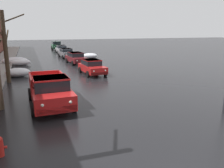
% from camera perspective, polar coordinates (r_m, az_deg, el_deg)
% --- Properties ---
extents(snow_bank_near_corner_left, '(3.11, 1.05, 0.83)m').
position_cam_1_polar(snow_bank_near_corner_left, '(31.20, -23.41, 5.44)').
color(snow_bank_near_corner_left, white).
rests_on(snow_bank_near_corner_left, ground).
extents(snow_bank_along_left_kerb, '(2.55, 1.30, 0.77)m').
position_cam_1_polar(snow_bank_along_left_kerb, '(34.24, -5.62, 7.04)').
color(snow_bank_along_left_kerb, white).
rests_on(snow_bank_along_left_kerb, ground).
extents(snow_bank_mid_block_left, '(2.20, 1.40, 0.79)m').
position_cam_1_polar(snow_bank_mid_block_left, '(22.34, -22.72, 2.69)').
color(snow_bank_mid_block_left, white).
rests_on(snow_bank_mid_block_left, ground).
extents(snow_bank_along_right_kerb, '(2.27, 0.98, 0.73)m').
position_cam_1_polar(snow_bank_along_right_kerb, '(29.36, -22.00, 5.04)').
color(snow_bank_along_right_kerb, white).
rests_on(snow_bank_along_right_kerb, ground).
extents(bare_tree_mid_block, '(2.69, 1.91, 6.17)m').
position_cam_1_polar(bare_tree_mid_block, '(19.84, -25.28, 8.88)').
color(bare_tree_mid_block, '#382B1E').
rests_on(bare_tree_mid_block, ground).
extents(pickup_truck_red_approaching_near_lane, '(2.34, 5.14, 1.76)m').
position_cam_1_polar(pickup_truck_red_approaching_near_lane, '(13.01, -15.32, -1.61)').
color(pickup_truck_red_approaching_near_lane, red).
rests_on(pickup_truck_red_approaching_near_lane, ground).
extents(sedan_red_parked_kerbside_close, '(2.06, 4.15, 1.42)m').
position_cam_1_polar(sedan_red_parked_kerbside_close, '(21.72, -5.07, 4.38)').
color(sedan_red_parked_kerbside_close, red).
rests_on(sedan_red_parked_kerbside_close, ground).
extents(sedan_maroon_parked_kerbside_mid, '(2.22, 4.57, 1.42)m').
position_cam_1_polar(sedan_maroon_parked_kerbside_mid, '(28.98, -9.03, 6.54)').
color(sedan_maroon_parked_kerbside_mid, maroon).
rests_on(sedan_maroon_parked_kerbside_mid, ground).
extents(sedan_grey_parked_far_down_block, '(2.22, 4.24, 1.42)m').
position_cam_1_polar(sedan_grey_parked_far_down_block, '(35.62, -11.41, 7.71)').
color(sedan_grey_parked_far_down_block, slate).
rests_on(sedan_grey_parked_far_down_block, ground).
extents(sedan_silver_queued_behind_truck, '(2.05, 4.28, 1.42)m').
position_cam_1_polar(sedan_silver_queued_behind_truck, '(43.14, -12.56, 8.61)').
color(sedan_silver_queued_behind_truck, '#B7B7BC').
rests_on(sedan_silver_queued_behind_truck, ground).
extents(suv_green_at_far_intersection, '(2.10, 4.76, 1.82)m').
position_cam_1_polar(suv_green_at_far_intersection, '(50.63, -13.82, 9.48)').
color(suv_green_at_far_intersection, '#1E5633').
rests_on(suv_green_at_far_intersection, ground).
extents(fire_hydrant, '(0.42, 0.22, 0.71)m').
position_cam_1_polar(fire_hydrant, '(8.71, -26.32, -13.90)').
color(fire_hydrant, '#B21E19').
rests_on(fire_hydrant, ground).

